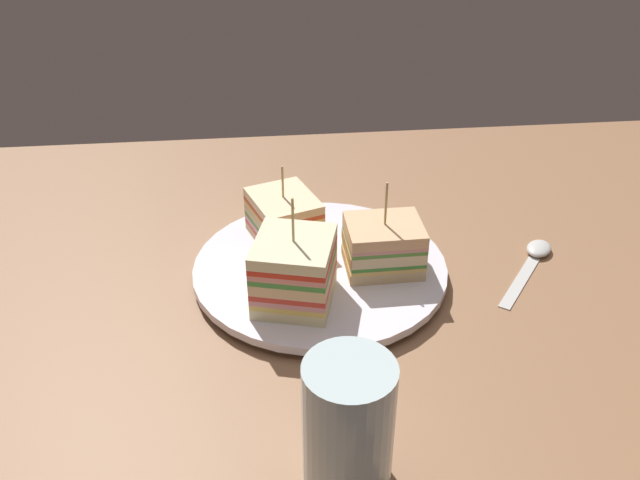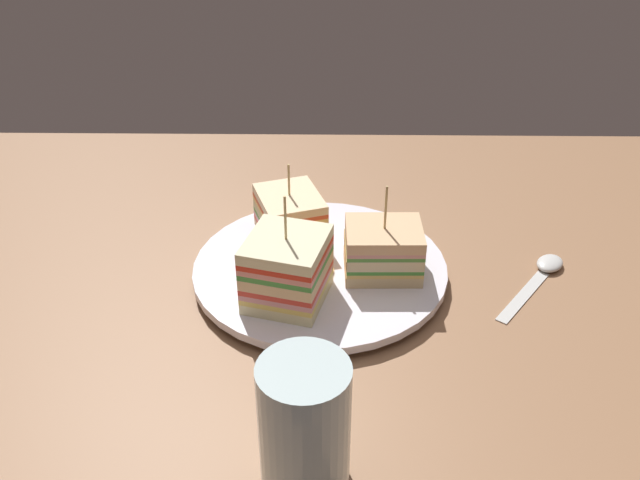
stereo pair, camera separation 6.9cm
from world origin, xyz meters
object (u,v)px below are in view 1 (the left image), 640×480
(sandwich_wedge_0, at_px, (294,271))
(chip_pile, at_px, (307,261))
(spoon, at_px, (534,257))
(plate, at_px, (320,269))
(sandwich_wedge_2, at_px, (284,218))
(drinking_glass, at_px, (348,435))
(sandwich_wedge_1, at_px, (383,246))

(sandwich_wedge_0, xyz_separation_m, chip_pile, (-0.02, -0.05, -0.03))
(sandwich_wedge_0, height_order, spoon, sandwich_wedge_0)
(plate, distance_m, sandwich_wedge_2, 0.07)
(plate, xyz_separation_m, drinking_glass, (0.01, 0.26, 0.04))
(plate, xyz_separation_m, sandwich_wedge_2, (0.03, -0.05, 0.03))
(sandwich_wedge_0, height_order, sandwich_wedge_2, sandwich_wedge_0)
(sandwich_wedge_2, xyz_separation_m, chip_pile, (-0.02, 0.06, -0.02))
(sandwich_wedge_2, bearing_deg, spoon, 60.95)
(sandwich_wedge_0, bearing_deg, sandwich_wedge_2, 16.78)
(plate, bearing_deg, sandwich_wedge_2, -58.57)
(sandwich_wedge_0, bearing_deg, sandwich_wedge_1, -48.41)
(spoon, xyz_separation_m, drinking_glass, (0.24, 0.26, 0.04))
(drinking_glass, bearing_deg, plate, -91.59)
(sandwich_wedge_0, relative_size, sandwich_wedge_1, 1.15)
(plate, distance_m, chip_pile, 0.02)
(sandwich_wedge_0, height_order, chip_pile, sandwich_wedge_0)
(plate, xyz_separation_m, chip_pile, (0.01, 0.00, 0.01))
(plate, relative_size, sandwich_wedge_2, 2.84)
(plate, bearing_deg, spoon, -178.21)
(sandwich_wedge_1, bearing_deg, chip_pile, -6.67)
(sandwich_wedge_1, relative_size, spoon, 0.81)
(chip_pile, bearing_deg, drinking_glass, 91.48)
(spoon, bearing_deg, chip_pile, 129.42)
(chip_pile, xyz_separation_m, drinking_glass, (-0.01, 0.25, 0.02))
(sandwich_wedge_2, distance_m, spoon, 0.28)
(plate, relative_size, sandwich_wedge_0, 2.36)
(sandwich_wedge_1, bearing_deg, spoon, -175.14)
(chip_pile, xyz_separation_m, spoon, (-0.25, -0.01, -0.02))
(sandwich_wedge_0, bearing_deg, drinking_glass, -158.22)
(chip_pile, distance_m, spoon, 0.25)
(sandwich_wedge_1, distance_m, chip_pile, 0.08)
(sandwich_wedge_1, xyz_separation_m, sandwich_wedge_2, (0.10, -0.06, 0.00))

